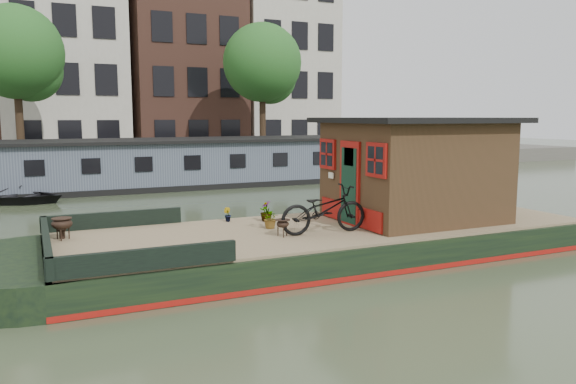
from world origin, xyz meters
name	(u,v)px	position (x,y,z in m)	size (l,w,h in m)	color
ground	(333,254)	(0.00, 0.00, 0.00)	(120.00, 120.00, 0.00)	#2F3A25
houseboat_hull	(279,248)	(-1.33, 0.00, 0.27)	(14.01, 4.02, 0.60)	black
houseboat_deck	(333,227)	(0.00, 0.00, 0.62)	(11.80, 3.80, 0.05)	olive
bow_bulwark	(96,239)	(-5.07, 0.00, 0.82)	(3.00, 4.00, 0.35)	black
cabin	(414,168)	(2.19, 0.00, 1.88)	(4.00, 3.50, 2.42)	#2F2112
bicycle	(324,210)	(-0.56, -0.59, 1.16)	(0.67, 1.93, 1.01)	black
potted_plant_b	(227,214)	(-1.97, 1.55, 0.82)	(0.18, 0.15, 0.33)	brown
potted_plant_c	(270,218)	(-1.39, 0.36, 0.88)	(0.42, 0.36, 0.46)	#9C5C2D
potted_plant_d	(266,211)	(-1.13, 1.20, 0.89)	(0.27, 0.27, 0.49)	maroon
potted_plant_e	(203,250)	(-3.44, -1.52, 0.79)	(0.15, 0.10, 0.28)	#A93B31
brazier_front	(283,228)	(-1.47, -0.51, 0.83)	(0.33, 0.33, 0.36)	black
brazier_rear	(62,229)	(-5.60, 1.04, 0.87)	(0.41, 0.41, 0.44)	black
bollard_port	(62,234)	(-5.60, 1.16, 0.74)	(0.16, 0.16, 0.18)	black
bollard_stbd	(72,268)	(-5.60, -1.70, 0.75)	(0.18, 0.18, 0.20)	black
dinghy	(14,193)	(-6.73, 11.50, 0.37)	(2.57, 3.60, 0.75)	black
far_houseboat	(181,164)	(0.00, 14.00, 0.97)	(20.40, 4.40, 2.11)	#4E5969
quay	(152,165)	(0.00, 20.50, 0.45)	(60.00, 6.00, 0.90)	#47443F
townhouse_row	(130,42)	(0.15, 27.50, 7.90)	(27.25, 8.00, 16.50)	brown
tree_left	(19,57)	(-6.36, 19.07, 5.89)	(4.40, 4.40, 7.40)	#332316
tree_right	(264,67)	(6.14, 19.07, 5.89)	(4.40, 4.40, 7.40)	#332316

